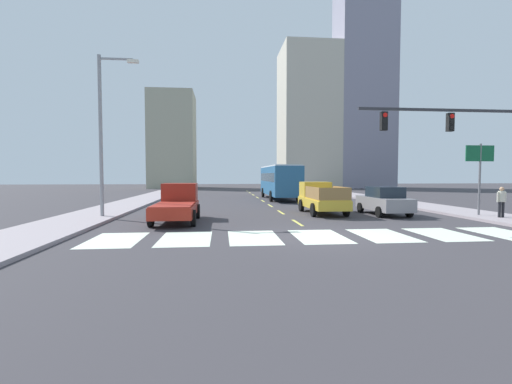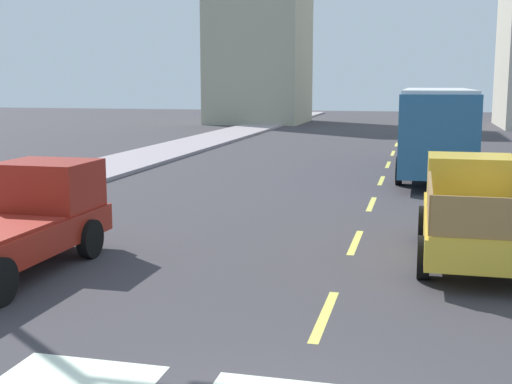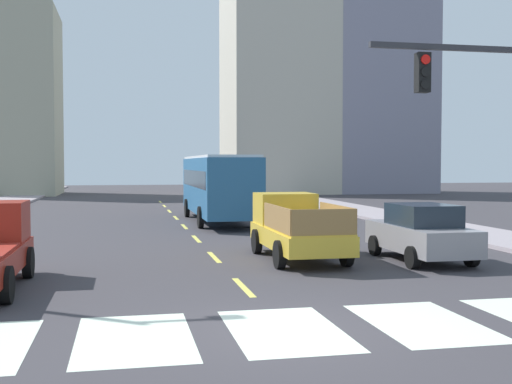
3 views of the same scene
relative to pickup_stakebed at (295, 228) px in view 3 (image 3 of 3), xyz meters
The scene contains 18 objects.
ground_plane 8.82m from the pickup_stakebed, 106.26° to the right, with size 160.00×160.00×0.00m, color #3B373C.
sidewalk_right 13.08m from the pickup_stakebed, 47.23° to the left, with size 3.39×110.00×0.15m, color #9C8F95.
crosswalk_stripe_2 9.87m from the pickup_stakebed, 121.01° to the right, with size 1.93×3.22×0.01m, color silver.
crosswalk_stripe_3 8.82m from the pickup_stakebed, 106.26° to the right, with size 1.93×3.22×0.01m, color silver.
crosswalk_stripe_4 8.47m from the pickup_stakebed, 88.97° to the right, with size 1.93×3.22×0.01m, color silver.
lane_dash_0 5.14m from the pickup_stakebed, 119.06° to the right, with size 0.16×2.40×0.01m, color #DDCF55.
lane_dash_1 2.69m from the pickup_stakebed, 166.65° to the left, with size 0.16×2.40×0.01m, color #DDCF55.
lane_dash_2 6.17m from the pickup_stakebed, 113.73° to the left, with size 0.16×2.40×0.01m, color #DDCF55.
lane_dash_3 10.90m from the pickup_stakebed, 103.06° to the left, with size 0.16×2.40×0.01m, color #DDCF55.
lane_dash_4 15.80m from the pickup_stakebed, 98.95° to the left, with size 0.16×2.40×0.01m, color #DDCF55.
lane_dash_5 20.75m from the pickup_stakebed, 96.80° to the left, with size 0.16×2.40×0.01m, color #DDCF55.
lane_dash_6 25.72m from the pickup_stakebed, 95.48° to the left, with size 0.16×2.40×0.01m, color #DDCF55.
lane_dash_7 30.70m from the pickup_stakebed, 94.59° to the left, with size 0.16×2.40×0.01m, color #DDCF55.
pickup_stakebed is the anchor object (origin of this frame).
city_bus 12.71m from the pickup_stakebed, 92.52° to the left, with size 2.72×10.80×3.32m.
sedan_far 3.82m from the pickup_stakebed, 21.98° to the right, with size 2.02×4.40×1.72m.
block_mid_left 47.04m from the pickup_stakebed, 76.54° to the left, with size 11.19×10.66×26.16m, color beige.
block_mid_right 47.96m from the pickup_stakebed, 108.73° to the left, with size 8.01×9.15×17.35m, color #A5A289.
Camera 3 is at (-2.76, -10.82, 2.92)m, focal length 45.02 mm.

